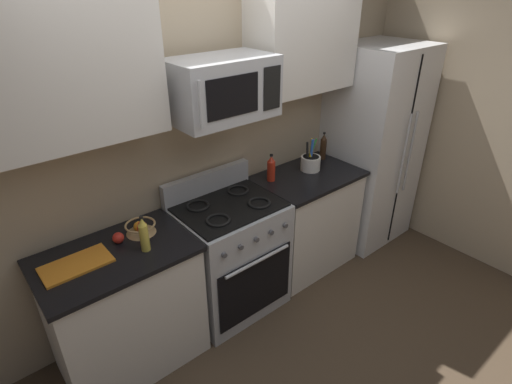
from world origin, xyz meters
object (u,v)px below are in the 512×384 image
(bottle_hot_sauce, at_px, (271,169))
(apple_loose, at_px, (118,238))
(range_oven, at_px, (230,255))
(utensil_crock, at_px, (311,162))
(microwave, at_px, (222,88))
(bottle_soy, at_px, (323,147))
(fruit_basket, at_px, (141,228))
(cutting_board, at_px, (76,265))
(refrigerator, at_px, (372,147))
(bottle_oil, at_px, (144,235))

(bottle_hot_sauce, bearing_deg, apple_loose, -178.33)
(range_oven, relative_size, utensil_crock, 3.82)
(microwave, distance_m, bottle_soy, 1.40)
(utensil_crock, bearing_deg, fruit_basket, 178.64)
(cutting_board, bearing_deg, microwave, 0.08)
(apple_loose, bearing_deg, range_oven, -6.26)
(refrigerator, relative_size, bottle_soy, 7.49)
(fruit_basket, xyz_separation_m, bottle_hot_sauce, (1.16, 0.03, 0.06))
(utensil_crock, distance_m, cutting_board, 2.00)
(range_oven, distance_m, bottle_oil, 0.89)
(fruit_basket, height_order, bottle_soy, bottle_soy)
(bottle_hot_sauce, bearing_deg, bottle_soy, 2.31)
(range_oven, bearing_deg, bottle_hot_sauce, 13.42)
(apple_loose, bearing_deg, bottle_hot_sauce, 1.67)
(fruit_basket, distance_m, cutting_board, 0.45)
(microwave, bearing_deg, refrigerator, -1.47)
(microwave, bearing_deg, bottle_hot_sauce, 10.68)
(refrigerator, relative_size, fruit_basket, 9.54)
(refrigerator, height_order, cutting_board, refrigerator)
(microwave, xyz_separation_m, bottle_soy, (1.18, 0.13, -0.74))
(apple_loose, relative_size, bottle_hot_sauce, 0.31)
(microwave, bearing_deg, range_oven, -89.90)
(bottle_hot_sauce, bearing_deg, microwave, -169.32)
(fruit_basket, bearing_deg, cutting_board, -170.74)
(apple_loose, distance_m, bottle_hot_sauce, 1.32)
(refrigerator, bearing_deg, fruit_basket, 177.20)
(apple_loose, xyz_separation_m, bottle_soy, (1.98, 0.06, 0.08))
(microwave, height_order, fruit_basket, microwave)
(utensil_crock, relative_size, bottle_oil, 1.18)
(utensil_crock, bearing_deg, microwave, -177.93)
(utensil_crock, distance_m, bottle_soy, 0.28)
(cutting_board, bearing_deg, utensil_crock, 1.00)
(range_oven, bearing_deg, utensil_crock, 3.70)
(refrigerator, xyz_separation_m, microwave, (-1.69, 0.04, 0.82))
(fruit_basket, relative_size, apple_loose, 2.77)
(utensil_crock, relative_size, bottle_soy, 1.13)
(bottle_soy, bearing_deg, bottle_oil, -172.63)
(microwave, xyz_separation_m, bottle_hot_sauce, (0.53, 0.10, -0.75))
(refrigerator, xyz_separation_m, bottle_hot_sauce, (-1.17, 0.14, 0.07))
(range_oven, distance_m, refrigerator, 1.76)
(apple_loose, bearing_deg, bottle_soy, 1.88)
(fruit_basket, height_order, apple_loose, fruit_basket)
(bottle_oil, bearing_deg, fruit_basket, 72.49)
(bottle_oil, bearing_deg, refrigerator, 1.77)
(refrigerator, height_order, fruit_basket, refrigerator)
(utensil_crock, bearing_deg, bottle_hot_sauce, 170.54)
(fruit_basket, bearing_deg, bottle_soy, 1.74)
(bottle_soy, distance_m, bottle_oil, 1.89)
(refrigerator, xyz_separation_m, apple_loose, (-2.49, 0.10, 0.00))
(refrigerator, relative_size, bottle_hot_sauce, 8.24)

